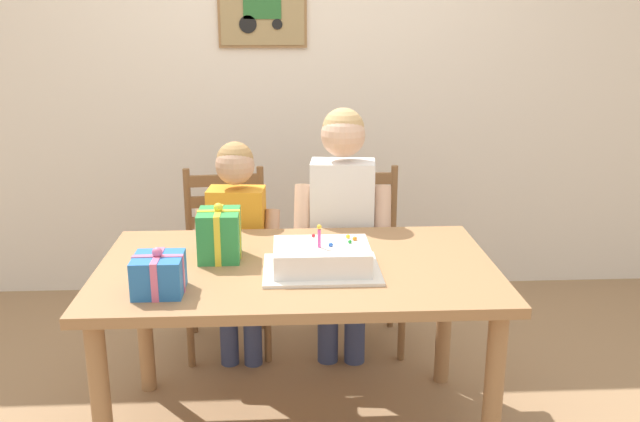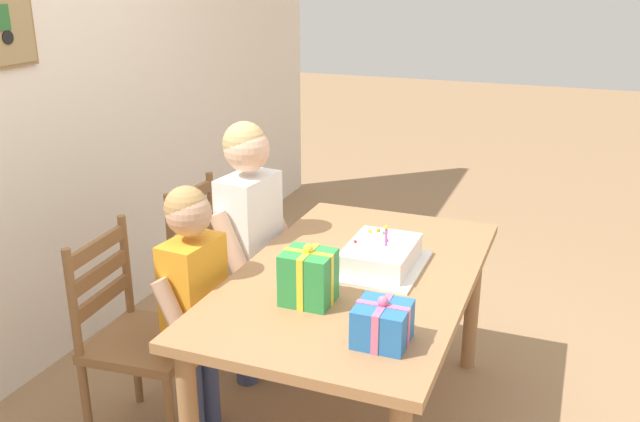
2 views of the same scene
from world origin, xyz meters
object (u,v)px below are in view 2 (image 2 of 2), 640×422
object	(u,v)px
birthday_cake	(381,256)
gift_box_red_large	(308,277)
child_older	(250,229)
gift_box_beside_cake	(382,324)
dining_table	(355,294)
child_younger	(194,291)
chair_right	(220,272)
chair_left	(138,337)

from	to	relation	value
birthday_cake	gift_box_red_large	distance (m)	0.43
birthday_cake	child_older	size ratio (longest dim) A/B	0.34
gift_box_red_large	gift_box_beside_cake	distance (m)	0.38
dining_table	child_younger	bearing A→B (deg)	114.56
gift_box_red_large	child_younger	distance (m)	0.54
child_younger	dining_table	bearing A→B (deg)	-65.44
birthday_cake	chair_right	world-z (taller)	birthday_cake
gift_box_beside_cake	chair_right	distance (m)	1.41
gift_box_beside_cake	child_younger	bearing A→B (deg)	75.75
gift_box_beside_cake	child_younger	world-z (taller)	child_younger
chair_left	child_younger	distance (m)	0.33
gift_box_beside_cake	chair_left	world-z (taller)	chair_left
gift_box_red_large	birthday_cake	bearing A→B (deg)	-21.67
gift_box_beside_cake	child_older	world-z (taller)	child_older
birthday_cake	child_older	world-z (taller)	child_older
gift_box_beside_cake	gift_box_red_large	bearing A→B (deg)	61.47
birthday_cake	child_younger	xyz separation A→B (m)	(-0.36, 0.67, -0.11)
child_older	child_younger	bearing A→B (deg)	179.96
birthday_cake	chair_left	world-z (taller)	birthday_cake
chair_right	child_younger	world-z (taller)	child_younger
gift_box_red_large	child_older	distance (m)	0.74
birthday_cake	gift_box_red_large	size ratio (longest dim) A/B	1.90
gift_box_beside_cake	child_younger	distance (m)	0.88
child_younger	chair_left	bearing A→B (deg)	107.88
chair_left	chair_right	bearing A→B (deg)	0.01
gift_box_beside_cake	dining_table	bearing A→B (deg)	27.57
dining_table	chair_right	world-z (taller)	chair_right
chair_right	child_older	world-z (taller)	child_older
birthday_cake	child_younger	bearing A→B (deg)	118.51
dining_table	chair_right	xyz separation A→B (m)	(0.34, 0.83, -0.19)
chair_right	dining_table	bearing A→B (deg)	-112.51
gift_box_red_large	chair_left	size ratio (longest dim) A/B	0.25
gift_box_beside_cake	child_younger	xyz separation A→B (m)	(0.21, 0.85, -0.13)
chair_right	chair_left	bearing A→B (deg)	-179.99
gift_box_red_large	gift_box_beside_cake	world-z (taller)	gift_box_red_large
chair_left	dining_table	bearing A→B (deg)	-67.29
child_older	child_younger	world-z (taller)	child_older
gift_box_red_large	chair_right	size ratio (longest dim) A/B	0.25
child_younger	chair_right	bearing A→B (deg)	21.15
dining_table	birthday_cake	world-z (taller)	birthday_cake
chair_left	chair_right	world-z (taller)	same
gift_box_beside_cake	chair_right	xyz separation A→B (m)	(0.83, 1.08, -0.35)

